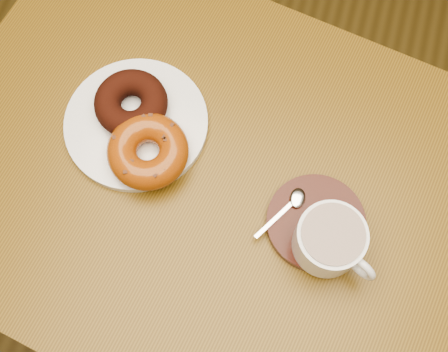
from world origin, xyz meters
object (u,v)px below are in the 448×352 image
(cafe_table, at_px, (213,202))
(coffee_cup, at_px, (330,240))
(saucer, at_px, (316,222))
(donut_plate, at_px, (136,123))

(cafe_table, bearing_deg, coffee_cup, -7.72)
(saucer, distance_m, coffee_cup, 0.06)
(cafe_table, xyz_separation_m, saucer, (0.17, -0.03, 0.14))
(saucer, bearing_deg, cafe_table, 170.24)
(cafe_table, distance_m, donut_plate, 0.20)
(donut_plate, height_order, saucer, saucer)
(saucer, relative_size, coffee_cup, 1.21)
(cafe_table, relative_size, saucer, 6.81)
(saucer, xyz_separation_m, coffee_cup, (0.02, -0.03, 0.04))
(donut_plate, xyz_separation_m, saucer, (0.31, -0.08, 0.00))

